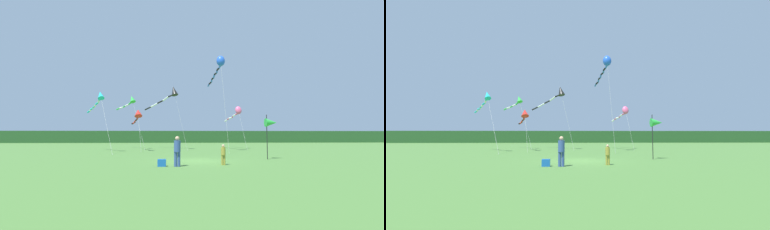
% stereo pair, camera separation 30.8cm
% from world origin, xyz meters
% --- Properties ---
extents(ground_plane, '(120.00, 120.00, 0.00)m').
position_xyz_m(ground_plane, '(0.00, 0.00, 0.00)').
color(ground_plane, '#477533').
extents(distant_treeline, '(108.00, 3.32, 2.99)m').
position_xyz_m(distant_treeline, '(0.00, 45.00, 1.50)').
color(distant_treeline, '#234C23').
rests_on(distant_treeline, ground).
extents(person_adult, '(0.40, 0.40, 1.84)m').
position_xyz_m(person_adult, '(-1.35, -3.19, 1.03)').
color(person_adult, '#334C8C').
rests_on(person_adult, ground).
extents(person_child, '(0.29, 0.29, 1.31)m').
position_xyz_m(person_child, '(1.60, -2.52, 0.73)').
color(person_child, olive).
rests_on(person_child, ground).
extents(cooler_box, '(0.50, 0.37, 0.44)m').
position_xyz_m(cooler_box, '(-2.29, -3.05, 0.22)').
color(cooler_box, '#1959B2').
rests_on(cooler_box, ground).
extents(banner_flag_pole, '(0.90, 0.70, 3.54)m').
position_xyz_m(banner_flag_pole, '(6.08, 0.96, 2.87)').
color(banner_flag_pole, black).
rests_on(banner_flag_pole, ground).
extents(kite_black, '(6.31, 6.48, 8.56)m').
position_xyz_m(kite_black, '(-2.45, 14.51, 7.56)').
color(kite_black, '#B2B2B2').
rests_on(kite_black, ground).
extents(kite_rainbow, '(1.79, 6.58, 6.01)m').
position_xyz_m(kite_rainbow, '(6.81, 15.67, 5.20)').
color(kite_rainbow, '#B2B2B2').
rests_on(kite_rainbow, ground).
extents(kite_green, '(5.19, 5.68, 7.50)m').
position_xyz_m(kite_green, '(-8.14, 15.92, 6.70)').
color(kite_green, '#B2B2B2').
rests_on(kite_green, ground).
extents(kite_red, '(2.24, 5.54, 5.22)m').
position_xyz_m(kite_red, '(-6.36, 11.72, 4.47)').
color(kite_red, '#B2B2B2').
rests_on(kite_red, ground).
extents(kite_cyan, '(5.55, 8.01, 7.08)m').
position_xyz_m(kite_cyan, '(-10.64, 10.29, 6.14)').
color(kite_cyan, '#B2B2B2').
rests_on(kite_cyan, ground).
extents(kite_blue, '(1.44, 8.90, 11.28)m').
position_xyz_m(kite_blue, '(3.48, 10.14, 10.37)').
color(kite_blue, '#B2B2B2').
rests_on(kite_blue, ground).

